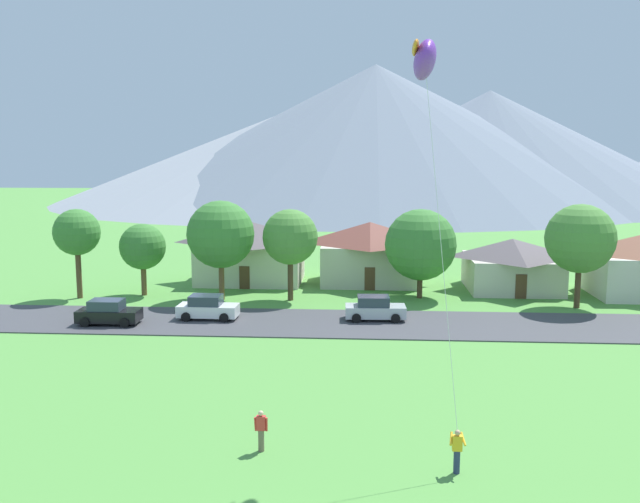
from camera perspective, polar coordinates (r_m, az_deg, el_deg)
name	(u,v)px	position (r m, az deg, el deg)	size (l,w,h in m)	color
road_strip	(359,324)	(47.31, 3.30, -6.03)	(160.00, 7.83, 0.08)	#424247
mountain_central_ridge	(489,147)	(166.52, 13.90, 8.50)	(101.22, 101.22, 25.77)	slate
mountain_far_east_ridge	(314,151)	(164.75, -0.54, 8.37)	(120.16, 120.16, 23.58)	#8E939E
mountain_far_west_ridge	(375,134)	(161.46, 4.64, 9.76)	(124.28, 124.28, 31.55)	slate
house_left_center	(370,252)	(61.47, 4.18, 0.00)	(9.21, 7.23, 5.53)	beige
house_right_center	(512,263)	(60.73, 15.72, -0.96)	(8.08, 8.10, 4.41)	beige
house_rightmost	(251,251)	(62.10, -5.82, 0.06)	(9.98, 7.10, 5.53)	beige
tree_near_left	(421,245)	(55.36, 8.40, 0.56)	(5.75, 5.75, 7.24)	#4C3823
tree_left_of_center	(77,233)	(57.98, -19.64, 1.49)	(3.72, 3.72, 7.25)	brown
tree_center	(143,247)	(57.79, -14.59, 0.38)	(3.77, 3.77, 5.94)	brown
tree_right_of_center	(221,234)	(54.58, -8.29, 1.42)	(5.36, 5.36, 7.96)	brown
tree_near_right	(580,239)	(54.76, 20.90, 1.00)	(5.19, 5.19, 7.91)	#4C3823
tree_far_right	(290,237)	(53.90, -2.51, 1.20)	(4.39, 4.39, 7.30)	#4C3823
parked_car_white_west_end	(208,308)	(48.91, -9.37, -4.65)	(4.25, 2.17, 1.68)	white
parked_car_silver_mid_west	(375,309)	(48.15, 4.60, -4.77)	(4.27, 2.21, 1.68)	#B7BCC1
parked_car_black_mid_east	(108,313)	(49.01, -17.24, -4.89)	(4.23, 2.13, 1.68)	black
kite_flyer_with_kite	(425,70)	(27.83, 8.75, 14.75)	(2.15, 5.18, 16.18)	navy
watcher_person	(261,430)	(27.97, -4.94, -14.63)	(0.56, 0.24, 1.68)	#70604C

